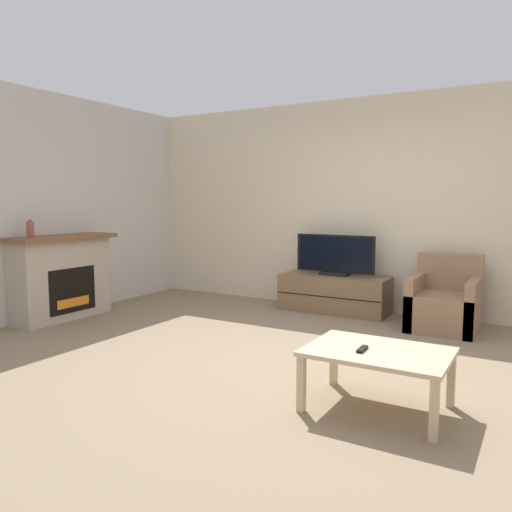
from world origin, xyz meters
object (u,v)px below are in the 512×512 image
fireplace (61,276)px  mantel_vase_left (30,229)px  tv (335,257)px  armchair (445,305)px  remote (362,349)px  tv_stand (334,294)px  coffee_table (378,357)px

fireplace → mantel_vase_left: bearing=-87.5°
fireplace → tv: bearing=36.6°
armchair → remote: armchair is taller
fireplace → tv: size_ratio=1.26×
armchair → tv: bearing=172.1°
tv_stand → coffee_table: tv_stand is taller
mantel_vase_left → tv_stand: mantel_vase_left is taller
fireplace → tv_stand: bearing=36.7°
tv → remote: (1.28, -2.74, -0.28)m
armchair → coffee_table: armchair is taller
mantel_vase_left → armchair: size_ratio=0.25×
armchair → tv_stand: bearing=172.0°
tv_stand → tv: bearing=-90.0°
mantel_vase_left → armchair: (4.03, 2.19, -0.83)m
fireplace → armchair: bearing=24.0°
armchair → coffee_table: size_ratio=0.87×
mantel_vase_left → tv_stand: (2.67, 2.38, -0.86)m
mantel_vase_left → remote: (3.94, -0.36, -0.67)m
fireplace → coffee_table: (4.04, -0.68, -0.15)m
tv_stand → tv: 0.47m
fireplace → remote: fireplace is taller
tv_stand → coffee_table: bearing=-63.0°
mantel_vase_left → tv: 3.60m
mantel_vase_left → remote: mantel_vase_left is taller
coffee_table → fireplace: bearing=170.5°
mantel_vase_left → remote: size_ratio=1.34×
mantel_vase_left → coffee_table: size_ratio=0.22×
tv → fireplace: bearing=-143.4°
fireplace → coffee_table: 4.10m
armchair → mantel_vase_left: bearing=-151.5°
mantel_vase_left → tv: (2.67, 2.38, -0.39)m
tv → armchair: tv is taller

